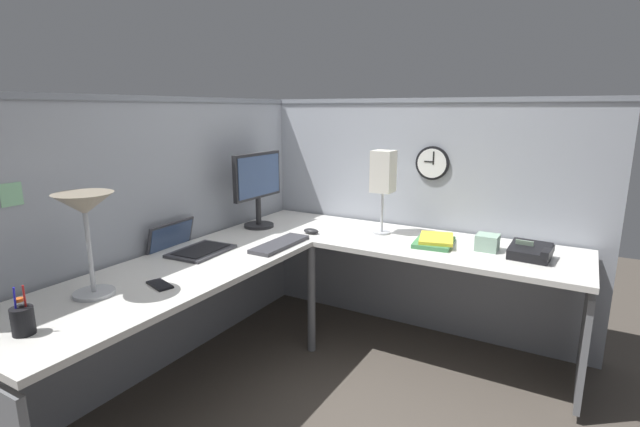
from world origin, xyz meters
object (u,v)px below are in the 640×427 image
Objects in this scene: pen_cup at (23,320)px; wall_clock at (432,163)px; desk_lamp_dome at (85,212)px; desk_lamp_paper at (383,174)px; laptop at (188,246)px; monitor at (258,184)px; office_phone at (531,252)px; book_stack at (435,241)px; computer_mouse at (311,231)px; cell_phone at (160,285)px; keyboard at (280,244)px; tissue_box at (487,242)px.

wall_clock reaches higher than pen_cup.
desk_lamp_paper is (1.55, -0.68, 0.02)m from desk_lamp_dome.
monitor is at bearing -2.27° from laptop.
pen_cup is at bearing 163.21° from desk_lamp_paper.
desk_lamp_paper reaches higher than office_phone.
office_phone is at bearing -119.30° from wall_clock.
monitor reaches higher than office_phone.
book_stack is at bearing -100.73° from desk_lamp_paper.
computer_mouse is 0.91m from wall_clock.
monitor is 0.83m from desk_lamp_paper.
book_stack is (0.16, -0.76, 0.00)m from computer_mouse.
desk_lamp_paper is at bearing -16.79° from pen_cup.
desk_lamp_dome reaches higher than pen_cup.
computer_mouse is 0.33× the size of book_stack.
book_stack is at bearing -158.12° from wall_clock.
cell_phone is 0.65× the size of office_phone.
wall_clock reaches higher than desk_lamp_dome.
book_stack reaches higher than keyboard.
book_stack is at bearing -57.53° from keyboard.
monitor is at bearing 108.22° from desk_lamp_paper.
laptop is 2.22× the size of pen_cup.
keyboard reaches higher than cell_phone.
keyboard is 2.99× the size of cell_phone.
monitor is 2.27× the size of wall_clock.
office_phone is 0.86m from wall_clock.
keyboard is 1.09m from desk_lamp_dome.
tissue_box is (0.03, -0.29, 0.02)m from book_stack.
cell_phone is (-0.46, -0.29, -0.02)m from laptop.
monitor is at bearing 93.86° from computer_mouse.
wall_clock is at bearing 21.88° from book_stack.
monitor is at bearing 98.70° from tissue_box.
office_phone is 1.84× the size of tissue_box.
computer_mouse is 0.77m from book_stack.
pen_cup reaches higher than keyboard.
office_phone is at bearing -84.16° from monitor.
wall_clock is (1.17, -1.03, 0.41)m from laptop.
keyboard is at bearing -50.80° from laptop.
monitor reaches higher than cell_phone.
pen_cup is 1.25× the size of cell_phone.
laptop is 1.88m from office_phone.
monitor is 1.20m from book_stack.
computer_mouse is 0.58m from desk_lamp_paper.
cell_phone is at bearing 145.10° from book_stack.
office_phone reaches higher than cell_phone.
office_phone is 0.24m from tissue_box.
wall_clock is (0.84, -0.63, 0.43)m from keyboard.
keyboard is at bearing 176.95° from computer_mouse.
desk_lamp_dome is at bearing 159.74° from cell_phone.
office_phone is (1.47, -1.57, -0.33)m from desk_lamp_dome.
computer_mouse is (0.33, -0.02, 0.01)m from keyboard.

